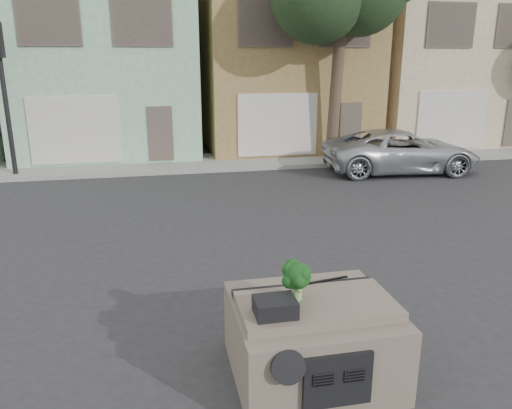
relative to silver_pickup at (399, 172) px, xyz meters
name	(u,v)px	position (x,y,z in m)	size (l,w,h in m)	color
ground_plane	(261,278)	(-6.81, -7.76, 0.00)	(120.00, 120.00, 0.00)	#303033
sidewalk	(203,163)	(-6.81, 2.74, 0.07)	(40.00, 3.00, 0.15)	gray
townhouse_mint	(108,62)	(-10.31, 6.74, 3.77)	(7.20, 8.20, 7.55)	#95C9A4
townhouse_tan	(279,62)	(-2.81, 6.74, 3.77)	(7.20, 8.20, 7.55)	olive
townhouse_beige	(429,61)	(4.69, 6.74, 3.77)	(7.20, 8.20, 7.55)	beige
silver_pickup	(399,172)	(0.00, 0.00, 0.00)	(2.51, 5.44, 1.51)	#B8BCC0
traffic_signal	(5,103)	(-13.31, 1.74, 2.55)	(0.40, 0.40, 5.10)	black
tree_near	(337,49)	(-1.81, 2.04, 4.25)	(4.40, 4.00, 8.50)	#1F351B
car_dashboard	(312,336)	(-6.81, -10.76, 0.56)	(2.00, 1.80, 1.12)	#736556
instrument_hump	(275,307)	(-7.39, -11.11, 1.22)	(0.48, 0.38, 0.20)	black
wiper_arm	(324,281)	(-6.53, -10.38, 1.13)	(0.70, 0.03, 0.02)	black
broccoli	(297,281)	(-7.03, -10.79, 1.36)	(0.40, 0.40, 0.49)	#113711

